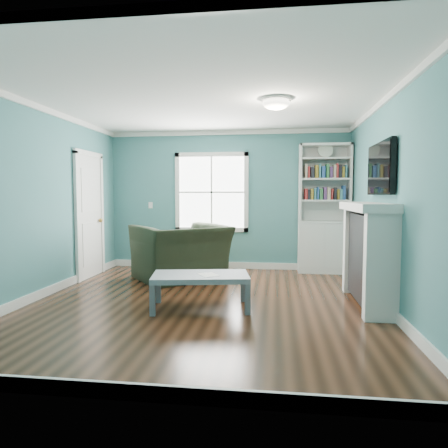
# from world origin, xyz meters

# --- Properties ---
(floor) EXTENTS (5.00, 5.00, 0.00)m
(floor) POSITION_xyz_m (0.00, 0.00, 0.00)
(floor) COLOR black
(floor) RESTS_ON ground
(room_walls) EXTENTS (5.00, 5.00, 5.00)m
(room_walls) POSITION_xyz_m (0.00, 0.00, 1.58)
(room_walls) COLOR teal
(room_walls) RESTS_ON ground
(trim) EXTENTS (4.50, 5.00, 2.60)m
(trim) POSITION_xyz_m (0.00, 0.00, 1.24)
(trim) COLOR white
(trim) RESTS_ON ground
(window) EXTENTS (1.40, 0.06, 1.50)m
(window) POSITION_xyz_m (-0.30, 2.49, 1.45)
(window) COLOR white
(window) RESTS_ON room_walls
(bookshelf) EXTENTS (0.90, 0.35, 2.31)m
(bookshelf) POSITION_xyz_m (1.77, 2.30, 0.92)
(bookshelf) COLOR silver
(bookshelf) RESTS_ON ground
(fireplace) EXTENTS (0.44, 1.58, 1.30)m
(fireplace) POSITION_xyz_m (2.08, 0.20, 0.64)
(fireplace) COLOR black
(fireplace) RESTS_ON ground
(tv) EXTENTS (0.06, 1.10, 0.65)m
(tv) POSITION_xyz_m (2.20, 0.20, 1.72)
(tv) COLOR black
(tv) RESTS_ON fireplace
(door) EXTENTS (0.12, 0.98, 2.17)m
(door) POSITION_xyz_m (-2.22, 1.40, 1.07)
(door) COLOR silver
(door) RESTS_ON ground
(ceiling_fixture) EXTENTS (0.38, 0.38, 0.15)m
(ceiling_fixture) POSITION_xyz_m (0.90, 0.10, 2.55)
(ceiling_fixture) COLOR white
(ceiling_fixture) RESTS_ON room_walls
(light_switch) EXTENTS (0.08, 0.01, 0.12)m
(light_switch) POSITION_xyz_m (-1.50, 2.48, 1.20)
(light_switch) COLOR white
(light_switch) RESTS_ON room_walls
(recliner) EXTENTS (1.64, 1.58, 1.21)m
(recliner) POSITION_xyz_m (-0.64, 1.39, 0.61)
(recliner) COLOR black
(recliner) RESTS_ON ground
(coffee_table) EXTENTS (1.26, 0.83, 0.43)m
(coffee_table) POSITION_xyz_m (-0.00, -0.24, 0.37)
(coffee_table) COLOR #525962
(coffee_table) RESTS_ON ground
(paper_sheet) EXTENTS (0.30, 0.32, 0.00)m
(paper_sheet) POSITION_xyz_m (0.10, -0.28, 0.43)
(paper_sheet) COLOR white
(paper_sheet) RESTS_ON coffee_table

